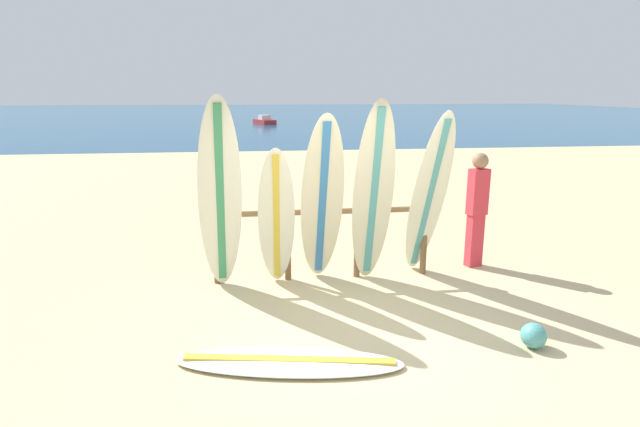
{
  "coord_description": "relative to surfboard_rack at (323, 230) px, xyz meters",
  "views": [
    {
      "loc": [
        -1.12,
        -4.85,
        2.63
      ],
      "look_at": [
        -0.21,
        2.26,
        0.89
      ],
      "focal_mm": 28.3,
      "sensor_mm": 36.0,
      "label": 1
    }
  ],
  "objects": [
    {
      "name": "beach_ball",
      "position": [
        1.93,
        -2.3,
        -0.58
      ],
      "size": [
        0.27,
        0.27,
        0.27
      ],
      "primitive_type": "sphere",
      "color": "teal",
      "rests_on": "ground"
    },
    {
      "name": "surfboard_lying_on_sand",
      "position": [
        -0.65,
        -2.33,
        -0.68
      ],
      "size": [
        2.33,
        0.97,
        0.08
      ],
      "color": "white",
      "rests_on": "ground"
    },
    {
      "name": "ocean_water",
      "position": [
        0.21,
        56.04,
        -0.71
      ],
      "size": [
        120.0,
        80.0,
        0.01
      ],
      "primitive_type": "cube",
      "color": "navy",
      "rests_on": "ground"
    },
    {
      "name": "beachgoer_standing",
      "position": [
        2.38,
        0.23,
        0.25
      ],
      "size": [
        0.32,
        0.24,
        1.75
      ],
      "color": "#D8333F",
      "rests_on": "ground"
    },
    {
      "name": "surfboard_leaning_center",
      "position": [
        0.65,
        -0.29,
        0.57
      ],
      "size": [
        0.61,
        0.65,
        2.56
      ],
      "color": "beige",
      "rests_on": "ground"
    },
    {
      "name": "ground_plane",
      "position": [
        0.21,
        -1.96,
        -0.71
      ],
      "size": [
        120.0,
        120.0,
        0.0
      ],
      "primitive_type": "plane",
      "color": "#CCB784"
    },
    {
      "name": "surfboard_rack",
      "position": [
        0.0,
        0.0,
        0.0
      ],
      "size": [
        3.09,
        0.09,
        1.14
      ],
      "color": "brown",
      "rests_on": "ground"
    },
    {
      "name": "surfboard_leaning_center_left",
      "position": [
        -0.05,
        -0.32,
        0.48
      ],
      "size": [
        0.58,
        0.97,
        2.39
      ],
      "color": "beige",
      "rests_on": "ground"
    },
    {
      "name": "surfboard_leaning_center_right",
      "position": [
        1.42,
        -0.3,
        0.5
      ],
      "size": [
        0.49,
        1.19,
        2.42
      ],
      "color": "silver",
      "rests_on": "ground"
    },
    {
      "name": "small_boat_offshore",
      "position": [
        -0.12,
        35.47,
        -0.46
      ],
      "size": [
        1.91,
        2.76,
        0.71
      ],
      "color": "#B22D28",
      "rests_on": "ocean_water"
    },
    {
      "name": "surfboard_leaning_left",
      "position": [
        -0.66,
        -0.29,
        0.27
      ],
      "size": [
        0.5,
        0.67,
        1.96
      ],
      "color": "silver",
      "rests_on": "ground"
    },
    {
      "name": "surfboard_leaning_far_left",
      "position": [
        -1.38,
        -0.35,
        0.59
      ],
      "size": [
        0.65,
        0.76,
        2.61
      ],
      "color": "silver",
      "rests_on": "ground"
    }
  ]
}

